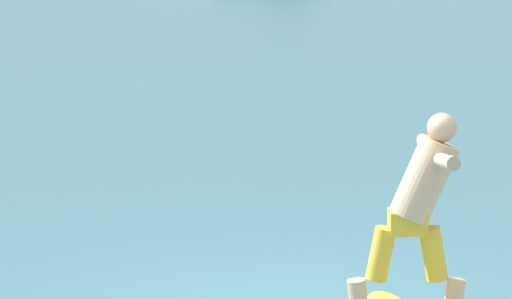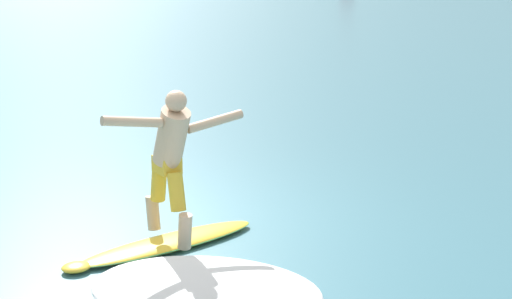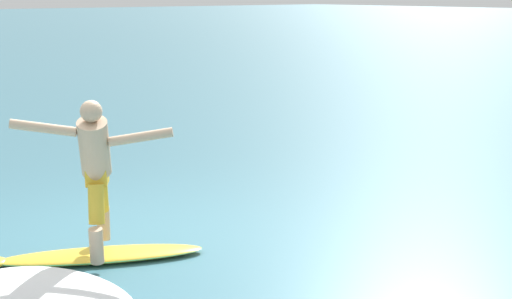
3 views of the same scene
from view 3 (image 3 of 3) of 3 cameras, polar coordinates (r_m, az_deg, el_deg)
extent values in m
plane|color=teal|center=(7.86, -11.11, -6.71)|extent=(200.00, 200.00, 0.00)
ellipsoid|color=yellow|center=(7.19, -12.28, -8.25)|extent=(1.33, 1.95, 0.09)
ellipsoid|color=#339E56|center=(7.19, -12.28, -8.25)|extent=(1.34, 1.97, 0.04)
cone|color=black|center=(7.25, -5.75, -8.75)|extent=(0.07, 0.07, 0.14)
cone|color=black|center=(7.35, -6.93, -8.46)|extent=(0.07, 0.07, 0.14)
cone|color=black|center=(7.12, -6.77, -9.16)|extent=(0.07, 0.07, 0.14)
cylinder|color=tan|center=(6.80, -12.64, -7.52)|extent=(0.21, 0.20, 0.36)
cylinder|color=gold|center=(6.83, -12.66, -4.28)|extent=(0.26, 0.24, 0.39)
cylinder|color=tan|center=(7.42, -12.10, -5.78)|extent=(0.21, 0.20, 0.36)
cylinder|color=gold|center=(7.18, -12.35, -3.45)|extent=(0.26, 0.24, 0.39)
cube|color=gold|center=(6.95, -12.59, -2.06)|extent=(0.33, 0.31, 0.16)
cylinder|color=tan|center=(6.77, -12.80, 0.15)|extent=(0.55, 0.49, 0.62)
sphere|color=tan|center=(6.60, -13.05, 2.99)|extent=(0.20, 0.20, 0.20)
cylinder|color=tan|center=(6.64, -9.19, 1.00)|extent=(0.42, 0.55, 0.19)
cylinder|color=tan|center=(6.72, -16.64, 1.67)|extent=(0.40, 0.55, 0.19)
camera|label=1|loc=(11.80, -55.88, 8.54)|focal=85.00mm
camera|label=2|loc=(4.53, -102.06, 3.36)|focal=60.00mm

